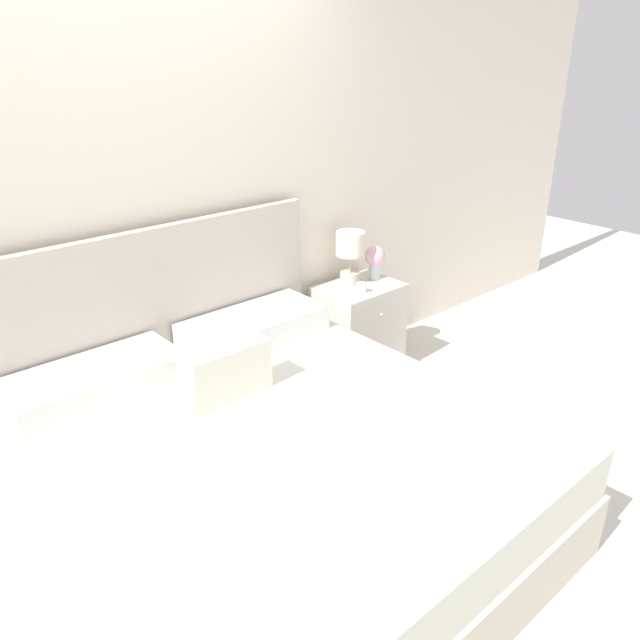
% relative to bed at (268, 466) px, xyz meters
% --- Properties ---
extents(ground_plane, '(12.00, 12.00, 0.00)m').
position_rel_bed_xyz_m(ground_plane, '(0.00, 0.95, -0.30)').
color(ground_plane, silver).
extents(wall_back, '(8.00, 0.06, 2.60)m').
position_rel_bed_xyz_m(wall_back, '(0.00, 1.02, 1.00)').
color(wall_back, silver).
rests_on(wall_back, ground_plane).
extents(bed, '(1.90, 2.05, 1.19)m').
position_rel_bed_xyz_m(bed, '(0.00, 0.00, 0.00)').
color(bed, beige).
rests_on(bed, ground_plane).
extents(nightstand, '(0.52, 0.40, 0.61)m').
position_rel_bed_xyz_m(nightstand, '(1.30, 0.74, 0.01)').
color(nightstand, silver).
rests_on(nightstand, ground_plane).
extents(table_lamp, '(0.18, 0.18, 0.34)m').
position_rel_bed_xyz_m(table_lamp, '(1.28, 0.80, 0.54)').
color(table_lamp, beige).
rests_on(table_lamp, nightstand).
extents(flower_vase, '(0.13, 0.13, 0.22)m').
position_rel_bed_xyz_m(flower_vase, '(1.47, 0.76, 0.45)').
color(flower_vase, silver).
rests_on(flower_vase, nightstand).
extents(teacup, '(0.11, 0.11, 0.06)m').
position_rel_bed_xyz_m(teacup, '(1.22, 0.64, 0.35)').
color(teacup, white).
rests_on(teacup, nightstand).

